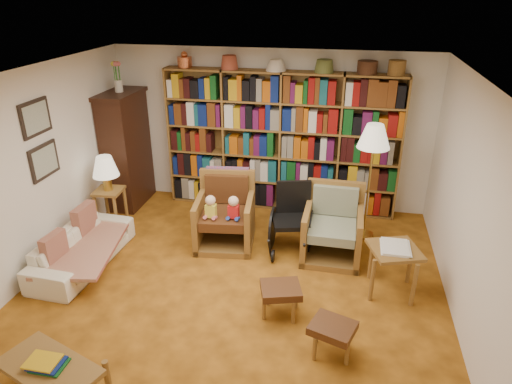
% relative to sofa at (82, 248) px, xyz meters
% --- Properties ---
extents(floor, '(5.00, 5.00, 0.00)m').
position_rel_sofa_xyz_m(floor, '(2.05, -0.12, -0.24)').
color(floor, '#BC711D').
rests_on(floor, ground).
extents(ceiling, '(5.00, 5.00, 0.00)m').
position_rel_sofa_xyz_m(ceiling, '(2.05, -0.12, 2.26)').
color(ceiling, white).
rests_on(ceiling, wall_back).
extents(wall_back, '(5.00, 0.00, 5.00)m').
position_rel_sofa_xyz_m(wall_back, '(2.05, 2.38, 1.01)').
color(wall_back, white).
rests_on(wall_back, floor).
extents(wall_front, '(5.00, 0.00, 5.00)m').
position_rel_sofa_xyz_m(wall_front, '(2.05, -2.62, 1.01)').
color(wall_front, white).
rests_on(wall_front, floor).
extents(wall_left, '(0.00, 5.00, 5.00)m').
position_rel_sofa_xyz_m(wall_left, '(-0.45, -0.12, 1.01)').
color(wall_left, white).
rests_on(wall_left, floor).
extents(wall_right, '(0.00, 5.00, 5.00)m').
position_rel_sofa_xyz_m(wall_right, '(4.55, -0.12, 1.01)').
color(wall_right, white).
rests_on(wall_right, floor).
extents(bookshelf, '(3.60, 0.30, 2.42)m').
position_rel_sofa_xyz_m(bookshelf, '(2.25, 2.21, 0.93)').
color(bookshelf, brown).
rests_on(bookshelf, floor).
extents(curio_cabinet, '(0.50, 0.95, 2.40)m').
position_rel_sofa_xyz_m(curio_cabinet, '(-0.20, 1.88, 0.72)').
color(curio_cabinet, black).
rests_on(curio_cabinet, floor).
extents(framed_pictures, '(0.03, 0.52, 0.97)m').
position_rel_sofa_xyz_m(framed_pictures, '(-0.43, 0.18, 1.39)').
color(framed_pictures, black).
rests_on(framed_pictures, wall_left).
extents(sofa, '(1.64, 0.70, 0.47)m').
position_rel_sofa_xyz_m(sofa, '(0.00, 0.00, 0.00)').
color(sofa, white).
rests_on(sofa, floor).
extents(sofa_throw, '(1.06, 1.63, 0.04)m').
position_rel_sofa_xyz_m(sofa_throw, '(0.05, -0.00, 0.06)').
color(sofa_throw, beige).
rests_on(sofa_throw, sofa).
extents(cushion_left, '(0.14, 0.41, 0.41)m').
position_rel_sofa_xyz_m(cushion_left, '(-0.13, 0.35, 0.21)').
color(cushion_left, maroon).
rests_on(cushion_left, sofa).
extents(cushion_right, '(0.15, 0.37, 0.36)m').
position_rel_sofa_xyz_m(cushion_right, '(-0.13, -0.35, 0.21)').
color(cushion_right, maroon).
rests_on(cushion_right, sofa).
extents(side_table_lamp, '(0.42, 0.42, 0.62)m').
position_rel_sofa_xyz_m(side_table_lamp, '(-0.10, 1.00, 0.21)').
color(side_table_lamp, brown).
rests_on(side_table_lamp, floor).
extents(table_lamp, '(0.38, 0.38, 0.52)m').
position_rel_sofa_xyz_m(table_lamp, '(-0.10, 1.00, 0.74)').
color(table_lamp, gold).
rests_on(table_lamp, side_table_lamp).
extents(armchair_leather, '(0.88, 0.92, 1.00)m').
position_rel_sofa_xyz_m(armchair_leather, '(1.68, 0.99, 0.17)').
color(armchair_leather, brown).
rests_on(armchair_leather, floor).
extents(armchair_sage, '(0.78, 0.81, 0.96)m').
position_rel_sofa_xyz_m(armchair_sage, '(3.16, 0.94, 0.13)').
color(armchair_sage, brown).
rests_on(armchair_sage, floor).
extents(wheelchair, '(0.57, 0.77, 0.96)m').
position_rel_sofa_xyz_m(wheelchair, '(2.60, 0.93, 0.20)').
color(wheelchair, black).
rests_on(wheelchair, floor).
extents(floor_lamp, '(0.44, 0.44, 1.67)m').
position_rel_sofa_xyz_m(floor_lamp, '(3.60, 1.51, 1.21)').
color(floor_lamp, gold).
rests_on(floor_lamp, floor).
extents(side_table_papers, '(0.68, 0.68, 0.62)m').
position_rel_sofa_xyz_m(side_table_papers, '(3.89, 0.20, 0.26)').
color(side_table_papers, brown).
rests_on(side_table_papers, floor).
extents(footstool_a, '(0.51, 0.47, 0.36)m').
position_rel_sofa_xyz_m(footstool_a, '(2.67, -0.47, 0.06)').
color(footstool_a, '#513215').
rests_on(footstool_a, floor).
extents(footstool_b, '(0.51, 0.47, 0.35)m').
position_rel_sofa_xyz_m(footstool_b, '(3.26, -0.96, 0.05)').
color(footstool_b, '#513215').
rests_on(footstool_b, floor).
extents(coffee_table, '(1.03, 0.75, 0.40)m').
position_rel_sofa_xyz_m(coffee_table, '(0.87, -1.98, 0.07)').
color(coffee_table, brown).
rests_on(coffee_table, floor).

